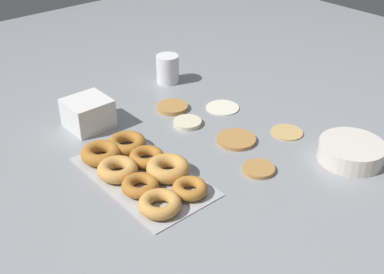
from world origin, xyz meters
name	(u,v)px	position (x,y,z in m)	size (l,w,h in m)	color
ground_plane	(204,138)	(0.00, 0.00, 0.00)	(3.00, 3.00, 0.00)	gray
pancake_0	(236,140)	(0.08, 0.06, 0.01)	(0.12, 0.12, 0.01)	#B27F42
pancake_1	(223,107)	(-0.10, 0.18, 0.00)	(0.11, 0.11, 0.01)	silver
pancake_2	(259,169)	(0.22, 0.00, 0.01)	(0.09, 0.09, 0.01)	#B27F42
pancake_3	(287,132)	(0.14, 0.22, 0.00)	(0.10, 0.10, 0.01)	tan
pancake_4	(173,107)	(-0.21, 0.04, 0.01)	(0.10, 0.10, 0.01)	#B27F42
pancake_5	(187,123)	(-0.10, 0.02, 0.01)	(0.09, 0.09, 0.01)	beige
donut_tray	(141,169)	(0.03, -0.26, 0.02)	(0.41, 0.22, 0.05)	#ADAFB5
batter_bowl	(351,151)	(0.35, 0.24, 0.03)	(0.18, 0.18, 0.05)	silver
container_stack	(88,113)	(-0.29, -0.23, 0.05)	(0.13, 0.13, 0.09)	white
paper_cup	(168,69)	(-0.39, 0.17, 0.05)	(0.08, 0.08, 0.10)	white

